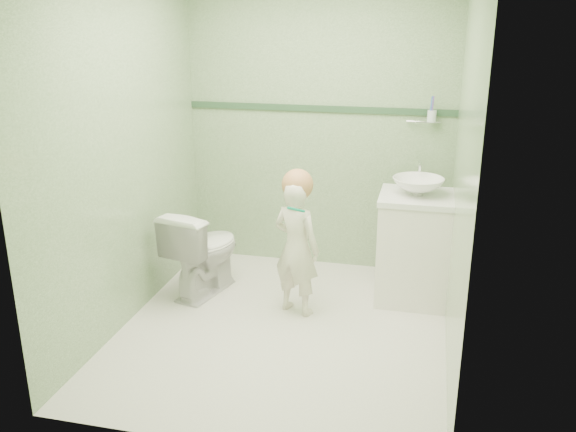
# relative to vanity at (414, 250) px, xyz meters

# --- Properties ---
(ground) EXTENTS (2.50, 2.50, 0.00)m
(ground) POSITION_rel_vanity_xyz_m (-0.84, -0.70, -0.40)
(ground) COLOR silver
(ground) RESTS_ON ground
(room_shell) EXTENTS (2.50, 2.54, 2.40)m
(room_shell) POSITION_rel_vanity_xyz_m (-0.84, -0.70, 0.80)
(room_shell) COLOR #87A978
(room_shell) RESTS_ON ground
(trim_stripe) EXTENTS (2.20, 0.02, 0.05)m
(trim_stripe) POSITION_rel_vanity_xyz_m (-0.84, 0.54, 0.95)
(trim_stripe) COLOR #2E4F33
(trim_stripe) RESTS_ON room_shell
(vanity) EXTENTS (0.52, 0.50, 0.80)m
(vanity) POSITION_rel_vanity_xyz_m (0.00, 0.00, 0.00)
(vanity) COLOR white
(vanity) RESTS_ON ground
(counter) EXTENTS (0.54, 0.52, 0.04)m
(counter) POSITION_rel_vanity_xyz_m (0.00, 0.00, 0.41)
(counter) COLOR white
(counter) RESTS_ON vanity
(basin) EXTENTS (0.37, 0.37, 0.13)m
(basin) POSITION_rel_vanity_xyz_m (0.00, 0.00, 0.49)
(basin) COLOR white
(basin) RESTS_ON counter
(faucet) EXTENTS (0.03, 0.13, 0.18)m
(faucet) POSITION_rel_vanity_xyz_m (0.00, 0.19, 0.57)
(faucet) COLOR silver
(faucet) RESTS_ON counter
(cup_holder) EXTENTS (0.26, 0.07, 0.21)m
(cup_holder) POSITION_rel_vanity_xyz_m (0.05, 0.48, 0.93)
(cup_holder) COLOR silver
(cup_holder) RESTS_ON room_shell
(toilet) EXTENTS (0.54, 0.75, 0.69)m
(toilet) POSITION_rel_vanity_xyz_m (-1.58, -0.25, -0.05)
(toilet) COLOR white
(toilet) RESTS_ON ground
(toddler) EXTENTS (0.42, 0.35, 0.99)m
(toddler) POSITION_rel_vanity_xyz_m (-0.81, -0.41, 0.10)
(toddler) COLOR white
(toddler) RESTS_ON ground
(hair_cap) EXTENTS (0.22, 0.22, 0.22)m
(hair_cap) POSITION_rel_vanity_xyz_m (-0.81, -0.39, 0.56)
(hair_cap) COLOR tan
(hair_cap) RESTS_ON toddler
(teal_toothbrush) EXTENTS (0.11, 0.14, 0.08)m
(teal_toothbrush) POSITION_rel_vanity_xyz_m (-0.78, -0.56, 0.44)
(teal_toothbrush) COLOR #09936E
(teal_toothbrush) RESTS_ON toddler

